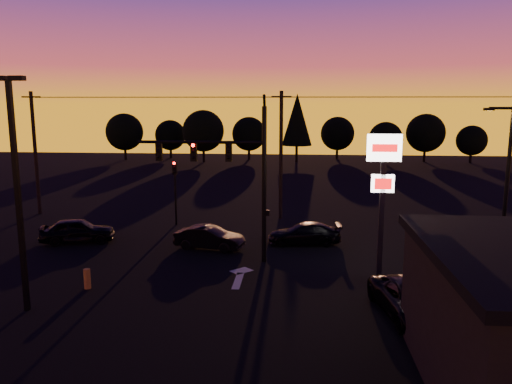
{
  "coord_description": "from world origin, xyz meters",
  "views": [
    {
      "loc": [
        3.19,
        -20.96,
        8.13
      ],
      "look_at": [
        1.0,
        5.0,
        3.5
      ],
      "focal_mm": 35.0,
      "sensor_mm": 36.0,
      "label": 1
    }
  ],
  "objects_px": {
    "bollard": "(87,279)",
    "car_mid": "(209,238)",
    "traffic_signal_mast": "(233,167)",
    "pylon_sign": "(383,177)",
    "suv_parked": "(412,300)",
    "parking_lot_light": "(17,180)",
    "streetlight": "(506,176)",
    "secondary_signal": "(175,183)",
    "car_left": "(78,230)",
    "car_right": "(304,233)"
  },
  "relations": [
    {
      "from": "car_mid",
      "to": "car_left",
      "type": "bearing_deg",
      "value": 97.13
    },
    {
      "from": "streetlight",
      "to": "bollard",
      "type": "relative_size",
      "value": 8.95
    },
    {
      "from": "secondary_signal",
      "to": "bollard",
      "type": "height_order",
      "value": "secondary_signal"
    },
    {
      "from": "traffic_signal_mast",
      "to": "secondary_signal",
      "type": "height_order",
      "value": "traffic_signal_mast"
    },
    {
      "from": "pylon_sign",
      "to": "car_mid",
      "type": "relative_size",
      "value": 1.74
    },
    {
      "from": "pylon_sign",
      "to": "car_right",
      "type": "distance_m",
      "value": 8.14
    },
    {
      "from": "traffic_signal_mast",
      "to": "parking_lot_light",
      "type": "distance_m",
      "value": 10.19
    },
    {
      "from": "parking_lot_light",
      "to": "bollard",
      "type": "distance_m",
      "value": 5.61
    },
    {
      "from": "traffic_signal_mast",
      "to": "car_left",
      "type": "height_order",
      "value": "traffic_signal_mast"
    },
    {
      "from": "traffic_signal_mast",
      "to": "pylon_sign",
      "type": "relative_size",
      "value": 1.26
    },
    {
      "from": "traffic_signal_mast",
      "to": "streetlight",
      "type": "xyz_separation_m",
      "value": [
        14.01,
        1.51,
        -0.52
      ]
    },
    {
      "from": "car_left",
      "to": "car_mid",
      "type": "bearing_deg",
      "value": -110.27
    },
    {
      "from": "parking_lot_light",
      "to": "pylon_sign",
      "type": "relative_size",
      "value": 1.34
    },
    {
      "from": "suv_parked",
      "to": "traffic_signal_mast",
      "type": "bearing_deg",
      "value": 130.03
    },
    {
      "from": "pylon_sign",
      "to": "parking_lot_light",
      "type": "bearing_deg",
      "value": -162.77
    },
    {
      "from": "car_left",
      "to": "car_right",
      "type": "relative_size",
      "value": 0.99
    },
    {
      "from": "parking_lot_light",
      "to": "suv_parked",
      "type": "distance_m",
      "value": 15.86
    },
    {
      "from": "traffic_signal_mast",
      "to": "secondary_signal",
      "type": "relative_size",
      "value": 1.97
    },
    {
      "from": "pylon_sign",
      "to": "car_right",
      "type": "relative_size",
      "value": 1.59
    },
    {
      "from": "streetlight",
      "to": "bollard",
      "type": "distance_m",
      "value": 21.25
    },
    {
      "from": "traffic_signal_mast",
      "to": "car_left",
      "type": "relative_size",
      "value": 2.03
    },
    {
      "from": "pylon_sign",
      "to": "streetlight",
      "type": "height_order",
      "value": "streetlight"
    },
    {
      "from": "car_right",
      "to": "streetlight",
      "type": "bearing_deg",
      "value": 74.32
    },
    {
      "from": "streetlight",
      "to": "car_mid",
      "type": "height_order",
      "value": "streetlight"
    },
    {
      "from": "parking_lot_light",
      "to": "traffic_signal_mast",
      "type": "bearing_deg",
      "value": 43.37
    },
    {
      "from": "car_right",
      "to": "parking_lot_light",
      "type": "bearing_deg",
      "value": -51.01
    },
    {
      "from": "bollard",
      "to": "car_left",
      "type": "distance_m",
      "value": 8.13
    },
    {
      "from": "bollard",
      "to": "car_mid",
      "type": "relative_size",
      "value": 0.23
    },
    {
      "from": "car_mid",
      "to": "car_right",
      "type": "relative_size",
      "value": 0.92
    },
    {
      "from": "traffic_signal_mast",
      "to": "parking_lot_light",
      "type": "relative_size",
      "value": 0.94
    },
    {
      "from": "traffic_signal_mast",
      "to": "pylon_sign",
      "type": "xyz_separation_m",
      "value": [
        7.1,
        -2.49,
        -0.02
      ]
    },
    {
      "from": "bollard",
      "to": "suv_parked",
      "type": "height_order",
      "value": "suv_parked"
    },
    {
      "from": "streetlight",
      "to": "car_mid",
      "type": "relative_size",
      "value": 2.04
    },
    {
      "from": "traffic_signal_mast",
      "to": "streetlight",
      "type": "relative_size",
      "value": 1.07
    },
    {
      "from": "secondary_signal",
      "to": "car_mid",
      "type": "height_order",
      "value": "secondary_signal"
    },
    {
      "from": "secondary_signal",
      "to": "streetlight",
      "type": "bearing_deg",
      "value": -17.56
    },
    {
      "from": "pylon_sign",
      "to": "car_left",
      "type": "relative_size",
      "value": 1.61
    },
    {
      "from": "suv_parked",
      "to": "pylon_sign",
      "type": "bearing_deg",
      "value": 89.06
    },
    {
      "from": "traffic_signal_mast",
      "to": "suv_parked",
      "type": "relative_size",
      "value": 1.79
    },
    {
      "from": "pylon_sign",
      "to": "suv_parked",
      "type": "relative_size",
      "value": 1.42
    },
    {
      "from": "traffic_signal_mast",
      "to": "suv_parked",
      "type": "height_order",
      "value": "traffic_signal_mast"
    },
    {
      "from": "car_right",
      "to": "car_mid",
      "type": "bearing_deg",
      "value": -79.22
    },
    {
      "from": "secondary_signal",
      "to": "suv_parked",
      "type": "bearing_deg",
      "value": -47.56
    },
    {
      "from": "pylon_sign",
      "to": "car_mid",
      "type": "bearing_deg",
      "value": 152.38
    },
    {
      "from": "pylon_sign",
      "to": "streetlight",
      "type": "xyz_separation_m",
      "value": [
        6.91,
        4.0,
        -0.49
      ]
    },
    {
      "from": "traffic_signal_mast",
      "to": "car_left",
      "type": "xyz_separation_m",
      "value": [
        -9.67,
        2.73,
        -4.22
      ]
    },
    {
      "from": "car_left",
      "to": "bollard",
      "type": "bearing_deg",
      "value": -168.68
    },
    {
      "from": "traffic_signal_mast",
      "to": "streetlight",
      "type": "distance_m",
      "value": 14.1
    },
    {
      "from": "secondary_signal",
      "to": "suv_parked",
      "type": "relative_size",
      "value": 0.91
    },
    {
      "from": "bollard",
      "to": "car_left",
      "type": "height_order",
      "value": "car_left"
    }
  ]
}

